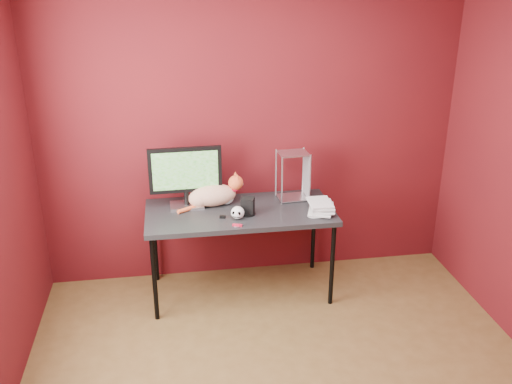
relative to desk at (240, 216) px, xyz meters
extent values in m
cube|color=#4C0E13|center=(0.15, 0.38, 0.60)|extent=(3.50, 0.02, 2.60)
cube|color=black|center=(0.00, 0.00, 0.03)|extent=(1.50, 0.70, 0.04)
cylinder|color=black|center=(-0.70, -0.30, -0.34)|extent=(0.04, 0.04, 0.71)
cylinder|color=black|center=(0.70, -0.30, -0.34)|extent=(0.04, 0.04, 0.71)
cylinder|color=black|center=(-0.70, 0.30, -0.34)|extent=(0.04, 0.04, 0.71)
cylinder|color=black|center=(0.70, 0.30, -0.34)|extent=(0.04, 0.04, 0.71)
cube|color=silver|center=(-0.41, 0.14, 0.06)|extent=(0.27, 0.19, 0.02)
cylinder|color=black|center=(-0.41, 0.14, 0.13)|extent=(0.04, 0.04, 0.11)
cube|color=black|center=(-0.41, 0.14, 0.37)|extent=(0.58, 0.05, 0.37)
cube|color=#154813|center=(-0.41, 0.14, 0.37)|extent=(0.52, 0.02, 0.31)
ellipsoid|color=#BF5828|center=(-0.20, 0.13, 0.14)|extent=(0.40, 0.24, 0.18)
ellipsoid|color=#BF5828|center=(-0.31, 0.12, 0.12)|extent=(0.20, 0.19, 0.15)
sphere|color=silver|center=(-0.09, 0.15, 0.11)|extent=(0.12, 0.12, 0.12)
sphere|color=#DE592B|center=(-0.01, 0.15, 0.23)|extent=(0.12, 0.12, 0.12)
cone|color=#DE592B|center=(0.00, 0.12, 0.29)|extent=(0.04, 0.04, 0.05)
cone|color=#DE592B|center=(-0.01, 0.18, 0.29)|extent=(0.04, 0.04, 0.05)
cylinder|color=#B20B23|center=(-0.03, 0.15, 0.18)|extent=(0.09, 0.09, 0.01)
cylinder|color=#DE592B|center=(-0.40, 0.06, 0.07)|extent=(0.19, 0.13, 0.03)
ellipsoid|color=silver|center=(-0.04, -0.16, 0.10)|extent=(0.10, 0.10, 0.10)
ellipsoid|color=black|center=(-0.06, -0.20, 0.12)|extent=(0.03, 0.02, 0.03)
ellipsoid|color=black|center=(-0.02, -0.20, 0.12)|extent=(0.03, 0.02, 0.03)
cube|color=black|center=(-0.04, -0.21, 0.09)|extent=(0.06, 0.02, 0.01)
cylinder|color=black|center=(0.05, -0.09, 0.06)|extent=(0.12, 0.12, 0.02)
cube|color=black|center=(0.05, -0.09, 0.13)|extent=(0.12, 0.12, 0.12)
imported|color=beige|center=(0.55, -0.11, 0.17)|extent=(0.25, 0.29, 0.24)
imported|color=beige|center=(0.55, -0.11, 0.41)|extent=(0.23, 0.28, 0.24)
imported|color=beige|center=(0.55, -0.11, 0.66)|extent=(0.21, 0.26, 0.24)
imported|color=beige|center=(0.55, -0.11, 0.90)|extent=(0.18, 0.25, 0.24)
cylinder|color=silver|center=(0.35, 0.08, 0.26)|extent=(0.01, 0.01, 0.41)
cylinder|color=silver|center=(0.59, 0.08, 0.26)|extent=(0.01, 0.01, 0.41)
cylinder|color=silver|center=(0.35, 0.27, 0.26)|extent=(0.01, 0.01, 0.41)
cylinder|color=silver|center=(0.59, 0.27, 0.26)|extent=(0.01, 0.01, 0.41)
cube|color=silver|center=(0.47, 0.17, 0.06)|extent=(0.25, 0.21, 0.01)
cube|color=silver|center=(0.47, 0.17, 0.45)|extent=(0.25, 0.21, 0.01)
cube|color=#B10D26|center=(-0.06, -0.29, 0.06)|extent=(0.08, 0.05, 0.01)
cube|color=black|center=(-0.15, -0.13, 0.06)|extent=(0.05, 0.04, 0.02)
cylinder|color=silver|center=(-0.06, -0.29, 0.05)|extent=(0.05, 0.05, 0.00)
camera|label=1|loc=(-0.52, -4.15, 1.90)|focal=40.00mm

